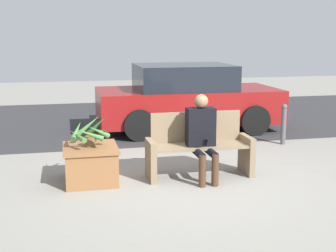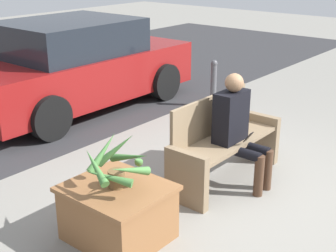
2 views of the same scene
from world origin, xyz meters
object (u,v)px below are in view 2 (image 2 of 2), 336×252
object	(u,v)px
bench	(223,142)
person_seated	(237,124)
potted_plant	(117,164)
parked_car	(74,65)
planter_box	(118,211)
bollard_post	(214,82)

from	to	relation	value
bench	person_seated	size ratio (longest dim) A/B	1.26
potted_plant	person_seated	bearing A→B (deg)	-7.84
bench	potted_plant	world-z (taller)	potted_plant
potted_plant	parked_car	bearing A→B (deg)	55.35
planter_box	parked_car	size ratio (longest dim) A/B	0.22
person_seated	parked_car	bearing A→B (deg)	78.94
potted_plant	bollard_post	size ratio (longest dim) A/B	0.76
bench	planter_box	world-z (taller)	bench
planter_box	potted_plant	world-z (taller)	potted_plant
potted_plant	bench	bearing A→B (deg)	-1.46
parked_car	bench	bearing A→B (deg)	-101.54
person_seated	bollard_post	xyz separation A→B (m)	(2.18, 1.79, -0.29)
person_seated	planter_box	bearing A→B (deg)	171.88
planter_box	potted_plant	size ratio (longest dim) A/B	1.45
person_seated	planter_box	size ratio (longest dim) A/B	1.44
bench	potted_plant	xyz separation A→B (m)	(-1.62, 0.04, 0.30)
parked_car	bollard_post	size ratio (longest dim) A/B	4.99
planter_box	potted_plant	xyz separation A→B (m)	(0.01, -0.01, 0.46)
person_seated	potted_plant	size ratio (longest dim) A/B	2.08
planter_box	bollard_post	world-z (taller)	bollard_post
planter_box	parked_car	bearing A→B (deg)	55.22
potted_plant	parked_car	distance (m)	4.05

